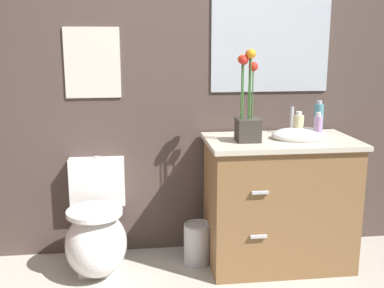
{
  "coord_description": "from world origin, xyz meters",
  "views": [
    {
      "loc": [
        -0.5,
        -1.56,
        1.43
      ],
      "look_at": [
        -0.16,
        1.15,
        0.83
      ],
      "focal_mm": 43.53,
      "sensor_mm": 36.0,
      "label": 1
    }
  ],
  "objects_px": {
    "flower_vase": "(248,113)",
    "soap_bottle": "(318,128)",
    "wall_mirror": "(271,38)",
    "toilet": "(97,234)",
    "wall_poster": "(92,63)",
    "hand_wash_bottle": "(298,126)",
    "lotion_bottle": "(318,119)",
    "trash_bin": "(198,243)",
    "vanity_cabinet": "(279,200)"
  },
  "relations": [
    {
      "from": "flower_vase",
      "to": "soap_bottle",
      "type": "distance_m",
      "value": 0.45
    },
    {
      "from": "trash_bin",
      "to": "wall_mirror",
      "type": "distance_m",
      "value": 1.43
    },
    {
      "from": "trash_bin",
      "to": "hand_wash_bottle",
      "type": "bearing_deg",
      "value": -2.61
    },
    {
      "from": "hand_wash_bottle",
      "to": "flower_vase",
      "type": "bearing_deg",
      "value": -170.17
    },
    {
      "from": "flower_vase",
      "to": "soap_bottle",
      "type": "height_order",
      "value": "flower_vase"
    },
    {
      "from": "vanity_cabinet",
      "to": "trash_bin",
      "type": "bearing_deg",
      "value": 175.1
    },
    {
      "from": "toilet",
      "to": "trash_bin",
      "type": "distance_m",
      "value": 0.65
    },
    {
      "from": "flower_vase",
      "to": "hand_wash_bottle",
      "type": "bearing_deg",
      "value": 9.83
    },
    {
      "from": "vanity_cabinet",
      "to": "wall_mirror",
      "type": "height_order",
      "value": "wall_mirror"
    },
    {
      "from": "toilet",
      "to": "soap_bottle",
      "type": "distance_m",
      "value": 1.54
    },
    {
      "from": "soap_bottle",
      "to": "hand_wash_bottle",
      "type": "bearing_deg",
      "value": 144.68
    },
    {
      "from": "wall_poster",
      "to": "soap_bottle",
      "type": "bearing_deg",
      "value": -14.2
    },
    {
      "from": "toilet",
      "to": "lotion_bottle",
      "type": "xyz_separation_m",
      "value": [
        1.46,
        0.09,
        0.69
      ]
    },
    {
      "from": "vanity_cabinet",
      "to": "wall_mirror",
      "type": "bearing_deg",
      "value": 90.55
    },
    {
      "from": "vanity_cabinet",
      "to": "lotion_bottle",
      "type": "xyz_separation_m",
      "value": [
        0.29,
        0.12,
        0.51
      ]
    },
    {
      "from": "toilet",
      "to": "wall_mirror",
      "type": "bearing_deg",
      "value": 12.91
    },
    {
      "from": "vanity_cabinet",
      "to": "lotion_bottle",
      "type": "height_order",
      "value": "lotion_bottle"
    },
    {
      "from": "trash_bin",
      "to": "flower_vase",
      "type": "bearing_deg",
      "value": -16.69
    },
    {
      "from": "hand_wash_bottle",
      "to": "wall_poster",
      "type": "xyz_separation_m",
      "value": [
        -1.28,
        0.28,
        0.39
      ]
    },
    {
      "from": "trash_bin",
      "to": "soap_bottle",
      "type": "bearing_deg",
      "value": -7.79
    },
    {
      "from": "soap_bottle",
      "to": "trash_bin",
      "type": "bearing_deg",
      "value": 172.21
    },
    {
      "from": "flower_vase",
      "to": "wall_poster",
      "type": "xyz_separation_m",
      "value": [
        -0.94,
        0.34,
        0.29
      ]
    },
    {
      "from": "soap_bottle",
      "to": "lotion_bottle",
      "type": "bearing_deg",
      "value": 67.49
    },
    {
      "from": "flower_vase",
      "to": "wall_mirror",
      "type": "xyz_separation_m",
      "value": [
        0.23,
        0.34,
        0.44
      ]
    },
    {
      "from": "wall_mirror",
      "to": "vanity_cabinet",
      "type": "bearing_deg",
      "value": -89.45
    },
    {
      "from": "vanity_cabinet",
      "to": "toilet",
      "type": "bearing_deg",
      "value": 178.71
    },
    {
      "from": "trash_bin",
      "to": "wall_mirror",
      "type": "bearing_deg",
      "value": 25.54
    },
    {
      "from": "toilet",
      "to": "soap_bottle",
      "type": "xyz_separation_m",
      "value": [
        1.38,
        -0.08,
        0.67
      ]
    },
    {
      "from": "toilet",
      "to": "wall_poster",
      "type": "xyz_separation_m",
      "value": [
        0.0,
        0.27,
        1.05
      ]
    },
    {
      "from": "vanity_cabinet",
      "to": "soap_bottle",
      "type": "bearing_deg",
      "value": -14.73
    },
    {
      "from": "flower_vase",
      "to": "wall_poster",
      "type": "bearing_deg",
      "value": 160.26
    },
    {
      "from": "hand_wash_bottle",
      "to": "soap_bottle",
      "type": "bearing_deg",
      "value": -35.32
    },
    {
      "from": "soap_bottle",
      "to": "wall_mirror",
      "type": "bearing_deg",
      "value": 121.59
    },
    {
      "from": "lotion_bottle",
      "to": "hand_wash_bottle",
      "type": "height_order",
      "value": "lotion_bottle"
    },
    {
      "from": "vanity_cabinet",
      "to": "lotion_bottle",
      "type": "bearing_deg",
      "value": 22.82
    },
    {
      "from": "soap_bottle",
      "to": "wall_mirror",
      "type": "distance_m",
      "value": 0.68
    },
    {
      "from": "lotion_bottle",
      "to": "toilet",
      "type": "bearing_deg",
      "value": -176.32
    },
    {
      "from": "trash_bin",
      "to": "wall_mirror",
      "type": "height_order",
      "value": "wall_mirror"
    },
    {
      "from": "vanity_cabinet",
      "to": "lotion_bottle",
      "type": "distance_m",
      "value": 0.59
    },
    {
      "from": "hand_wash_bottle",
      "to": "wall_mirror",
      "type": "distance_m",
      "value": 0.62
    },
    {
      "from": "lotion_bottle",
      "to": "hand_wash_bottle",
      "type": "bearing_deg",
      "value": -149.16
    },
    {
      "from": "trash_bin",
      "to": "wall_poster",
      "type": "distance_m",
      "value": 1.35
    },
    {
      "from": "soap_bottle",
      "to": "trash_bin",
      "type": "xyz_separation_m",
      "value": [
        -0.74,
        0.1,
        -0.77
      ]
    },
    {
      "from": "soap_bottle",
      "to": "wall_poster",
      "type": "relative_size",
      "value": 0.39
    },
    {
      "from": "lotion_bottle",
      "to": "soap_bottle",
      "type": "bearing_deg",
      "value": -112.51
    },
    {
      "from": "flower_vase",
      "to": "hand_wash_bottle",
      "type": "distance_m",
      "value": 0.36
    },
    {
      "from": "vanity_cabinet",
      "to": "trash_bin",
      "type": "relative_size",
      "value": 3.72
    },
    {
      "from": "vanity_cabinet",
      "to": "wall_poster",
      "type": "height_order",
      "value": "wall_poster"
    },
    {
      "from": "soap_bottle",
      "to": "wall_mirror",
      "type": "xyz_separation_m",
      "value": [
        -0.22,
        0.35,
        0.54
      ]
    },
    {
      "from": "hand_wash_bottle",
      "to": "wall_mirror",
      "type": "bearing_deg",
      "value": 112.26
    }
  ]
}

